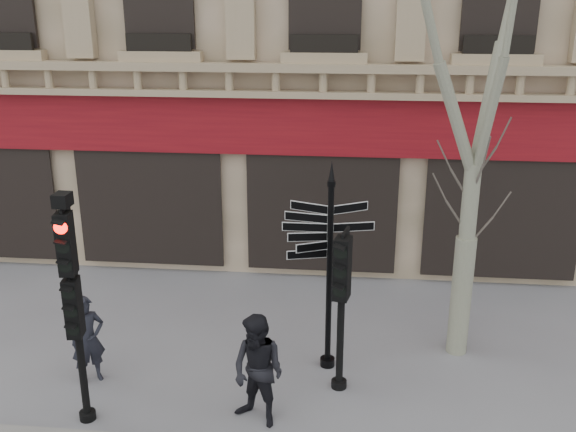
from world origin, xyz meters
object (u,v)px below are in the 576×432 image
(traffic_signal_main, at_px, (72,283))
(plane_tree, at_px, (489,6))
(pedestrian_a, at_px, (88,340))
(traffic_signal_secondary, at_px, (342,285))
(fingerpost, at_px, (330,233))
(pedestrian_b, at_px, (258,371))

(traffic_signal_main, bearing_deg, plane_tree, 15.43)
(pedestrian_a, bearing_deg, plane_tree, -25.21)
(traffic_signal_main, xyz_separation_m, plane_tree, (6.00, 2.67, 3.78))
(traffic_signal_main, relative_size, plane_tree, 0.42)
(traffic_signal_secondary, bearing_deg, fingerpost, 120.42)
(fingerpost, height_order, pedestrian_b, fingerpost)
(fingerpost, distance_m, traffic_signal_secondary, 0.94)
(traffic_signal_main, distance_m, traffic_signal_secondary, 4.09)
(traffic_signal_main, distance_m, pedestrian_a, 1.90)
(traffic_signal_secondary, relative_size, pedestrian_a, 1.73)
(fingerpost, height_order, plane_tree, plane_tree)
(plane_tree, distance_m, pedestrian_b, 6.66)
(plane_tree, xyz_separation_m, pedestrian_b, (-3.34, -2.46, -5.21))
(traffic_signal_main, height_order, pedestrian_b, traffic_signal_main)
(traffic_signal_secondary, bearing_deg, pedestrian_b, -126.84)
(fingerpost, xyz_separation_m, pedestrian_b, (-0.98, -1.73, -1.62))
(fingerpost, relative_size, traffic_signal_secondary, 1.38)
(traffic_signal_secondary, distance_m, plane_tree, 4.92)
(plane_tree, bearing_deg, traffic_signal_secondary, -146.77)
(traffic_signal_secondary, bearing_deg, plane_tree, 44.86)
(plane_tree, bearing_deg, traffic_signal_main, -156.01)
(traffic_signal_secondary, height_order, pedestrian_a, traffic_signal_secondary)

